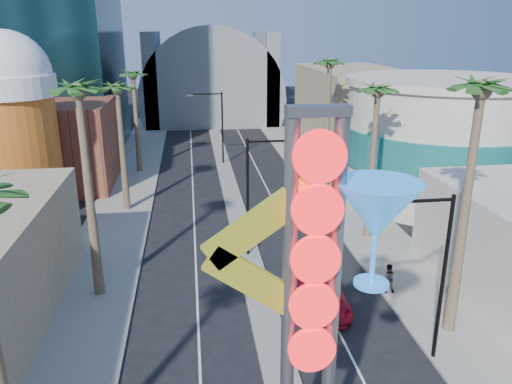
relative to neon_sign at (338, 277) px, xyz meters
name	(u,v)px	position (x,y,z in m)	size (l,w,h in m)	color
sidewalk_west	(128,191)	(-10.32, 32.04, -7.23)	(5.00, 100.00, 0.15)	gray
sidewalk_east	(327,183)	(8.68, 32.04, -7.23)	(5.00, 100.00, 0.15)	gray
median	(227,178)	(-0.82, 35.04, -7.23)	(1.60, 84.00, 0.15)	gray
brick_filler_west	(58,145)	(-16.82, 35.04, -3.31)	(10.00, 10.00, 8.00)	brown
filler_east	(352,111)	(15.18, 45.04, -2.31)	(10.00, 20.00, 10.00)	#967A61
beer_mug	(13,120)	(-17.82, 27.04, 0.54)	(7.00, 7.00, 14.50)	#CA681A
turquoise_building	(439,140)	(17.18, 27.04, -2.06)	(16.60, 16.60, 10.60)	beige
canopy	(211,94)	(-0.82, 69.04, -3.00)	(22.00, 16.00, 22.00)	slate
neon_sign	(338,277)	(0.00, 0.00, 0.00)	(6.53, 2.60, 12.55)	gray
streetlight_0	(256,186)	(-0.27, 17.04, -2.43)	(3.79, 0.25, 8.00)	black
streetlight_1	(217,121)	(-1.36, 41.04, -2.43)	(3.79, 0.25, 8.00)	black
streetlight_2	(435,265)	(5.91, 5.04, -2.47)	(3.45, 0.25, 8.00)	black
palm_1	(79,105)	(-9.82, 13.04, 3.52)	(2.40, 2.40, 12.70)	brown
palm_2	(118,96)	(-9.82, 27.04, 2.17)	(2.40, 2.40, 11.20)	brown
palm_3	(133,81)	(-9.82, 39.04, 2.17)	(2.40, 2.40, 11.20)	brown
palm_5	(479,107)	(8.18, 7.04, 3.96)	(2.40, 2.40, 13.20)	brown
palm_6	(377,100)	(8.18, 19.04, 2.62)	(2.40, 2.40, 11.70)	brown
palm_7	(329,72)	(8.18, 31.04, 3.52)	(2.40, 2.40, 12.70)	brown
red_pickup	(324,297)	(2.50, 9.95, -6.61)	(2.33, 5.05, 1.40)	#AF0D24
pedestrian_a	(452,296)	(9.18, 8.76, -6.38)	(0.57, 0.37, 1.55)	gray
pedestrian_b	(388,278)	(6.48, 10.98, -6.29)	(0.84, 0.65, 1.73)	gray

